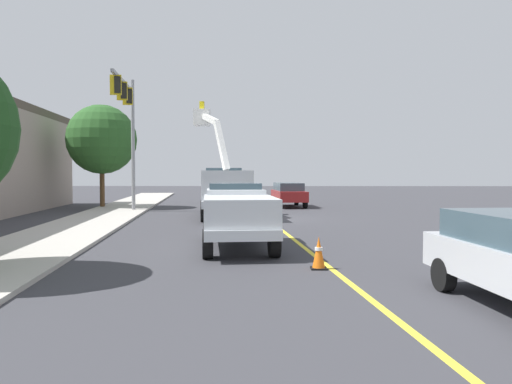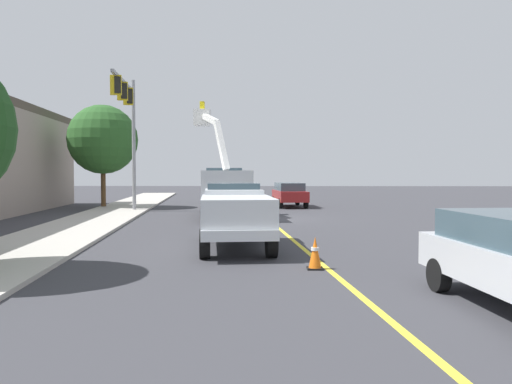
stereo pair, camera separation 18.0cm
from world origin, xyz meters
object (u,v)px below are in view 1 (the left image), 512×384
at_px(utility_bucket_truck, 224,187).
at_px(service_pickup_truck, 237,213).
at_px(traffic_cone_leading, 319,253).
at_px(traffic_signal_mast, 128,115).
at_px(traffic_cone_mid_front, 252,204).
at_px(passing_minivan, 289,193).

relative_size(utility_bucket_truck, service_pickup_truck, 1.45).
height_order(traffic_cone_leading, traffic_signal_mast, traffic_signal_mast).
bearing_deg(traffic_signal_mast, traffic_cone_leading, -149.77).
bearing_deg(utility_bucket_truck, traffic_cone_mid_front, -17.08).
relative_size(service_pickup_truck, traffic_cone_mid_front, 7.33).
relative_size(passing_minivan, traffic_cone_leading, 6.02).
distance_m(traffic_cone_mid_front, traffic_signal_mast, 9.49).
distance_m(utility_bucket_truck, passing_minivan, 8.48).
height_order(utility_bucket_truck, traffic_cone_mid_front, utility_bucket_truck).
bearing_deg(service_pickup_truck, traffic_cone_leading, -146.20).
relative_size(traffic_cone_leading, traffic_signal_mast, 0.10).
bearing_deg(traffic_cone_leading, passing_minivan, -0.95).
height_order(utility_bucket_truck, traffic_signal_mast, traffic_signal_mast).
bearing_deg(passing_minivan, utility_bucket_truck, 152.38).
distance_m(service_pickup_truck, passing_minivan, 18.95).
height_order(traffic_cone_leading, traffic_cone_mid_front, traffic_cone_leading).
bearing_deg(service_pickup_truck, utility_bucket_truck, 6.68).
distance_m(utility_bucket_truck, traffic_cone_mid_front, 4.95).
bearing_deg(utility_bucket_truck, traffic_cone_leading, -166.34).
relative_size(utility_bucket_truck, traffic_cone_leading, 10.19).
distance_m(passing_minivan, traffic_cone_leading, 22.12).
bearing_deg(traffic_cone_mid_front, traffic_signal_mast, 115.65).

